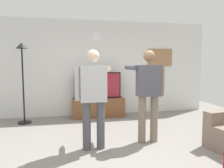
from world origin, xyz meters
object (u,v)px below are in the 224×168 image
at_px(television, 98,85).
at_px(framed_picture, 160,58).
at_px(tv_stand, 98,108).
at_px(person_standing_nearer_couch, 148,90).
at_px(wall_clock, 97,37).
at_px(floor_lamp, 22,66).
at_px(person_standing_nearer_lamp, 93,93).

bearing_deg(television, framed_picture, 7.32).
height_order(tv_stand, person_standing_nearer_couch, person_standing_nearer_couch).
bearing_deg(framed_picture, wall_clock, -179.85).
height_order(tv_stand, wall_clock, wall_clock).
bearing_deg(framed_picture, floor_lamp, -171.99).
relative_size(tv_stand, television, 1.12).
height_order(wall_clock, floor_lamp, wall_clock).
bearing_deg(person_standing_nearer_couch, television, 107.42).
distance_m(framed_picture, floor_lamp, 3.87).
bearing_deg(person_standing_nearer_lamp, wall_clock, 81.13).
distance_m(television, wall_clock, 1.38).
distance_m(tv_stand, wall_clock, 2.00).
relative_size(tv_stand, floor_lamp, 0.72).
height_order(television, person_standing_nearer_lamp, person_standing_nearer_lamp).
bearing_deg(television, floor_lamp, -171.29).
height_order(wall_clock, framed_picture, wall_clock).
xyz_separation_m(wall_clock, floor_lamp, (-1.89, -0.53, -0.82)).
relative_size(wall_clock, framed_picture, 0.33).
xyz_separation_m(tv_stand, wall_clock, (-0.00, 0.29, 1.97)).
bearing_deg(wall_clock, television, -90.00).
bearing_deg(person_standing_nearer_lamp, floor_lamp, 128.00).
height_order(television, person_standing_nearer_couch, person_standing_nearer_couch).
xyz_separation_m(framed_picture, floor_lamp, (-3.83, -0.54, -0.25)).
xyz_separation_m(floor_lamp, person_standing_nearer_lamp, (1.51, -1.93, -0.44)).
height_order(wall_clock, person_standing_nearer_couch, wall_clock).
bearing_deg(wall_clock, person_standing_nearer_couch, -74.30).
relative_size(floor_lamp, person_standing_nearer_lamp, 1.16).
xyz_separation_m(tv_stand, person_standing_nearer_couch, (0.66, -2.05, 0.72)).
xyz_separation_m(tv_stand, framed_picture, (1.93, 0.30, 1.40)).
bearing_deg(person_standing_nearer_couch, wall_clock, 105.70).
relative_size(tv_stand, wall_clock, 5.60).
relative_size(person_standing_nearer_lamp, person_standing_nearer_couch, 0.99).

